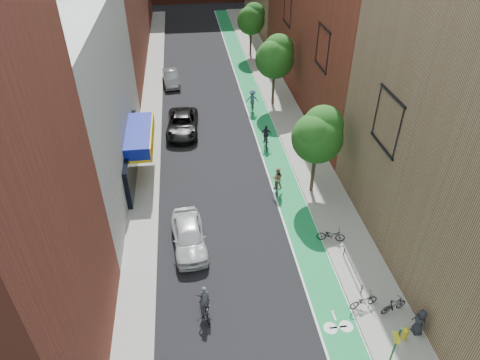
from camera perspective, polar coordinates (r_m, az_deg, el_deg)
name	(u,v)px	position (r m, az deg, el deg)	size (l,w,h in m)	color
ground	(255,320)	(22.67, 2.07, -18.10)	(160.00, 160.00, 0.00)	black
bike_lane	(253,98)	(43.71, 1.73, 10.94)	(2.00, 68.00, 0.01)	#167D41
sidewalk_left	(152,103)	(43.33, -11.66, 10.07)	(2.00, 68.00, 0.15)	gray
sidewalk_right	(277,95)	(44.13, 5.00, 11.16)	(3.00, 68.00, 0.15)	gray
building_left_white	(58,103)	(30.99, -23.08, 9.42)	(8.00, 20.00, 12.00)	silver
tree_near	(318,134)	(28.11, 10.39, 6.06)	(3.40, 3.36, 6.42)	#332619
tree_mid	(275,56)	(40.37, 4.71, 16.17)	(3.55, 3.53, 6.74)	#332619
tree_far	(251,18)	(53.64, 1.52, 20.76)	(3.30, 3.25, 6.21)	#332619
sign_pole	(394,348)	(20.65, 19.85, -20.27)	(0.13, 0.71, 3.00)	#194C26
parked_car_white	(189,236)	(25.75, -6.83, -7.39)	(1.90, 4.72, 1.61)	silver
parked_car_black	(182,124)	(37.37, -7.69, 7.42)	(2.60, 5.64, 1.57)	black
parked_car_silver	(171,78)	(47.04, -9.19, 13.30)	(1.53, 4.38, 1.44)	gray
cyclist_lead	(205,306)	(22.43, -4.73, -16.35)	(1.01, 1.98, 1.93)	black
cyclist_lane_near	(277,183)	(29.81, 4.97, -0.34)	(0.90, 1.88, 1.98)	black
cyclist_lane_mid	(266,140)	(34.94, 3.50, 5.40)	(0.98, 1.94, 1.95)	black
cyclist_lane_far	(252,101)	(40.55, 1.66, 10.43)	(1.24, 1.54, 2.13)	black
parked_bike_near	(331,235)	(26.50, 12.03, -7.18)	(0.59, 1.69, 0.89)	black
parked_bike_mid	(394,305)	(23.72, 19.83, -15.43)	(0.43, 1.53, 0.92)	black
parked_bike_far	(364,301)	(23.50, 16.15, -15.22)	(0.55, 1.59, 0.83)	black
pedestrian	(419,322)	(23.07, 22.81, -17.04)	(0.76, 0.49, 1.55)	#21222A
fire_hydrant	(405,333)	(22.86, 21.16, -18.51)	(0.29, 0.29, 0.82)	gold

